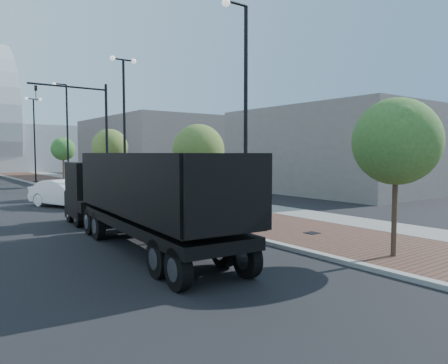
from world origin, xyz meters
TOP-DOWN VIEW (x-y plane):
  - sidewalk at (3.50, 40.00)m, footprint 7.00×140.00m
  - concrete_strip at (6.20, 40.00)m, footprint 2.40×140.00m
  - curb at (0.00, 40.00)m, footprint 0.30×140.00m
  - dump_truck at (-3.63, 12.81)m, footprint 3.52×13.49m
  - white_sedan at (-2.79, 23.18)m, footprint 3.54×5.34m
  - pedestrian at (5.08, 21.33)m, footprint 0.77×0.54m
  - streetlight_1 at (0.49, 10.00)m, footprint 1.44×0.56m
  - streetlight_2 at (0.60, 22.00)m, footprint 1.72×0.56m
  - streetlight_3 at (0.49, 34.00)m, footprint 1.44×0.56m
  - streetlight_4 at (0.60, 46.00)m, footprint 1.72×0.56m
  - traffic_mast at (-0.30, 25.00)m, footprint 5.09×0.20m
  - tree_0 at (1.65, 4.02)m, footprint 2.66×2.66m
  - tree_1 at (1.65, 15.02)m, footprint 2.69×2.69m
  - tree_2 at (1.65, 27.02)m, footprint 2.64×2.63m
  - tree_3 at (1.65, 39.02)m, footprint 2.33×2.27m
  - commercial_block_ne at (16.00, 50.00)m, footprint 12.00×22.00m
  - commercial_block_e at (18.00, 20.00)m, footprint 10.00×16.00m
  - utility_cover_1 at (2.40, 8.00)m, footprint 0.50×0.50m
  - utility_cover_2 at (2.40, 19.00)m, footprint 0.50×0.50m

SIDE VIEW (x-z plane):
  - sidewalk at x=3.50m, z-range 0.00..0.12m
  - concrete_strip at x=6.20m, z-range 0.00..0.13m
  - curb at x=0.00m, z-range 0.00..0.14m
  - utility_cover_1 at x=2.40m, z-range 0.12..0.14m
  - utility_cover_2 at x=2.40m, z-range 0.12..0.14m
  - white_sedan at x=-2.79m, z-range 0.00..1.66m
  - pedestrian at x=5.08m, z-range 0.00..2.04m
  - dump_truck at x=-3.63m, z-range -0.26..3.05m
  - tree_1 at x=1.65m, z-range 1.04..5.83m
  - commercial_block_e at x=18.00m, z-range 0.00..7.00m
  - tree_0 at x=1.65m, z-range 1.16..6.15m
  - tree_3 at x=1.65m, z-range 1.27..6.11m
  - tree_2 at x=1.65m, z-range 1.21..6.29m
  - commercial_block_ne at x=16.00m, z-range 0.00..8.00m
  - streetlight_1 at x=0.49m, z-range -0.26..8.95m
  - streetlight_3 at x=0.49m, z-range -0.26..8.95m
  - streetlight_2 at x=0.60m, z-range 0.18..9.46m
  - streetlight_4 at x=0.60m, z-range 0.18..9.46m
  - traffic_mast at x=-0.30m, z-range 0.98..8.98m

